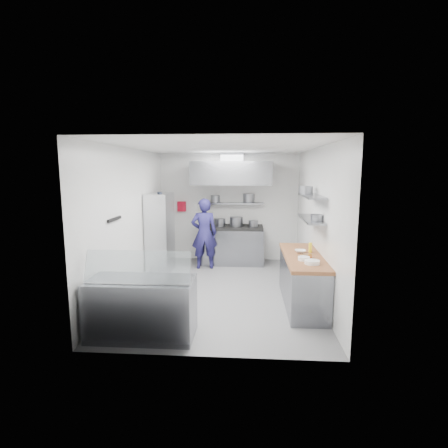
# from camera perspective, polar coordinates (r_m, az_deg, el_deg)

# --- Properties ---
(floor) EXTENTS (5.00, 5.00, 0.00)m
(floor) POSITION_cam_1_polar(r_m,az_deg,el_deg) (7.09, -0.34, -10.79)
(floor) COLOR slate
(floor) RESTS_ON ground
(ceiling) EXTENTS (5.00, 5.00, 0.00)m
(ceiling) POSITION_cam_1_polar(r_m,az_deg,el_deg) (6.69, -0.37, 12.42)
(ceiling) COLOR silver
(ceiling) RESTS_ON wall_back
(wall_back) EXTENTS (3.60, 2.80, 0.02)m
(wall_back) POSITION_cam_1_polar(r_m,az_deg,el_deg) (9.22, 0.82, 2.75)
(wall_back) COLOR white
(wall_back) RESTS_ON floor
(wall_front) EXTENTS (3.60, 2.80, 0.02)m
(wall_front) POSITION_cam_1_polar(r_m,az_deg,el_deg) (4.30, -2.88, -4.42)
(wall_front) COLOR white
(wall_front) RESTS_ON floor
(wall_left) EXTENTS (2.80, 5.00, 0.02)m
(wall_left) POSITION_cam_1_polar(r_m,az_deg,el_deg) (7.11, -14.97, 0.60)
(wall_left) COLOR white
(wall_left) RESTS_ON floor
(wall_right) EXTENTS (2.80, 5.00, 0.02)m
(wall_right) POSITION_cam_1_polar(r_m,az_deg,el_deg) (6.85, 14.83, 0.30)
(wall_right) COLOR white
(wall_right) RESTS_ON floor
(gas_range) EXTENTS (1.60, 0.80, 0.90)m
(gas_range) POSITION_cam_1_polar(r_m,az_deg,el_deg) (8.98, 1.30, -3.57)
(gas_range) COLOR gray
(gas_range) RESTS_ON floor
(cooktop) EXTENTS (1.57, 0.78, 0.06)m
(cooktop) POSITION_cam_1_polar(r_m,az_deg,el_deg) (8.89, 1.32, -0.55)
(cooktop) COLOR black
(cooktop) RESTS_ON gas_range
(stock_pot_left) EXTENTS (0.29, 0.29, 0.20)m
(stock_pot_left) POSITION_cam_1_polar(r_m,az_deg,el_deg) (8.87, -0.72, 0.28)
(stock_pot_left) COLOR slate
(stock_pot_left) RESTS_ON cooktop
(stock_pot_mid) EXTENTS (0.34, 0.34, 0.24)m
(stock_pot_mid) POSITION_cam_1_polar(r_m,az_deg,el_deg) (8.87, 2.00, 0.41)
(stock_pot_mid) COLOR slate
(stock_pot_mid) RESTS_ON cooktop
(stock_pot_right) EXTENTS (0.24, 0.24, 0.16)m
(stock_pot_right) POSITION_cam_1_polar(r_m,az_deg,el_deg) (8.82, 4.79, 0.07)
(stock_pot_right) COLOR slate
(stock_pot_right) RESTS_ON cooktop
(over_range_shelf) EXTENTS (1.60, 0.30, 0.04)m
(over_range_shelf) POSITION_cam_1_polar(r_m,az_deg,el_deg) (9.05, 1.40, 3.39)
(over_range_shelf) COLOR gray
(over_range_shelf) RESTS_ON wall_back
(shelf_pot_a) EXTENTS (0.23, 0.23, 0.18)m
(shelf_pot_a) POSITION_cam_1_polar(r_m,az_deg,el_deg) (9.19, -1.43, 4.16)
(shelf_pot_a) COLOR slate
(shelf_pot_a) RESTS_ON over_range_shelf
(shelf_pot_b) EXTENTS (0.31, 0.31, 0.22)m
(shelf_pot_b) POSITION_cam_1_polar(r_m,az_deg,el_deg) (9.23, 4.08, 4.29)
(shelf_pot_b) COLOR slate
(shelf_pot_b) RESTS_ON over_range_shelf
(extractor_hood) EXTENTS (1.90, 1.15, 0.55)m
(extractor_hood) POSITION_cam_1_polar(r_m,az_deg,el_deg) (8.59, 1.29, 8.31)
(extractor_hood) COLOR gray
(extractor_hood) RESTS_ON wall_back
(hood_duct) EXTENTS (0.55, 0.55, 0.24)m
(hood_duct) POSITION_cam_1_polar(r_m,az_deg,el_deg) (8.82, 1.37, 10.79)
(hood_duct) COLOR slate
(hood_duct) RESTS_ON extractor_hood
(red_firebox) EXTENTS (0.22, 0.10, 0.26)m
(red_firebox) POSITION_cam_1_polar(r_m,az_deg,el_deg) (9.32, -6.91, 2.87)
(red_firebox) COLOR #B20E23
(red_firebox) RESTS_ON wall_back
(chef) EXTENTS (0.68, 0.50, 1.71)m
(chef) POSITION_cam_1_polar(r_m,az_deg,el_deg) (8.44, -3.27, -1.58)
(chef) COLOR navy
(chef) RESTS_ON floor
(wire_rack) EXTENTS (0.50, 0.90, 1.85)m
(wire_rack) POSITION_cam_1_polar(r_m,az_deg,el_deg) (8.25, -10.37, -1.47)
(wire_rack) COLOR silver
(wire_rack) RESTS_ON floor
(rack_bin_a) EXTENTS (0.18, 0.22, 0.20)m
(rack_bin_a) POSITION_cam_1_polar(r_m,az_deg,el_deg) (8.15, -10.57, -2.49)
(rack_bin_a) COLOR white
(rack_bin_a) RESTS_ON wire_rack
(rack_bin_b) EXTENTS (0.16, 0.20, 0.18)m
(rack_bin_b) POSITION_cam_1_polar(r_m,az_deg,el_deg) (8.44, -10.01, 1.35)
(rack_bin_b) COLOR yellow
(rack_bin_b) RESTS_ON wire_rack
(rack_jar) EXTENTS (0.11, 0.11, 0.18)m
(rack_jar) POSITION_cam_1_polar(r_m,az_deg,el_deg) (7.99, -10.45, 4.53)
(rack_jar) COLOR black
(rack_jar) RESTS_ON wire_rack
(knife_strip) EXTENTS (0.04, 0.55, 0.05)m
(knife_strip) POSITION_cam_1_polar(r_m,az_deg,el_deg) (6.25, -17.46, 0.77)
(knife_strip) COLOR black
(knife_strip) RESTS_ON wall_left
(prep_counter_base) EXTENTS (0.62, 2.00, 0.84)m
(prep_counter_base) POSITION_cam_1_polar(r_m,az_deg,el_deg) (6.44, 12.65, -9.12)
(prep_counter_base) COLOR gray
(prep_counter_base) RESTS_ON floor
(prep_counter_top) EXTENTS (0.65, 2.04, 0.06)m
(prep_counter_top) POSITION_cam_1_polar(r_m,az_deg,el_deg) (6.32, 12.78, -5.24)
(prep_counter_top) COLOR #965A33
(prep_counter_top) RESTS_ON prep_counter_base
(plate_stack_a) EXTENTS (0.24, 0.24, 0.06)m
(plate_stack_a) POSITION_cam_1_polar(r_m,az_deg,el_deg) (5.76, 14.19, -6.05)
(plate_stack_a) COLOR white
(plate_stack_a) RESTS_ON prep_counter_top
(plate_stack_b) EXTENTS (0.19, 0.19, 0.06)m
(plate_stack_b) POSITION_cam_1_polar(r_m,az_deg,el_deg) (5.96, 12.90, -5.50)
(plate_stack_b) COLOR white
(plate_stack_b) RESTS_ON prep_counter_top
(copper_pan) EXTENTS (0.17, 0.17, 0.06)m
(copper_pan) POSITION_cam_1_polar(r_m,az_deg,el_deg) (6.13, 13.33, -5.13)
(copper_pan) COLOR #CD7A3A
(copper_pan) RESTS_ON prep_counter_top
(squeeze_bottle) EXTENTS (0.06, 0.06, 0.18)m
(squeeze_bottle) POSITION_cam_1_polar(r_m,az_deg,el_deg) (6.52, 13.91, -3.76)
(squeeze_bottle) COLOR yellow
(squeeze_bottle) RESTS_ON prep_counter_top
(mixing_bowl) EXTENTS (0.22, 0.22, 0.05)m
(mixing_bowl) POSITION_cam_1_polar(r_m,az_deg,el_deg) (6.49, 12.35, -4.37)
(mixing_bowl) COLOR white
(mixing_bowl) RESTS_ON prep_counter_top
(wall_shelf_lower) EXTENTS (0.30, 1.30, 0.04)m
(wall_shelf_lower) POSITION_cam_1_polar(r_m,az_deg,el_deg) (6.52, 13.97, 0.79)
(wall_shelf_lower) COLOR gray
(wall_shelf_lower) RESTS_ON wall_right
(wall_shelf_upper) EXTENTS (0.30, 1.30, 0.04)m
(wall_shelf_upper) POSITION_cam_1_polar(r_m,az_deg,el_deg) (6.48, 14.11, 4.47)
(wall_shelf_upper) COLOR gray
(wall_shelf_upper) RESTS_ON wall_right
(shelf_pot_c) EXTENTS (0.22, 0.22, 0.10)m
(shelf_pot_c) POSITION_cam_1_polar(r_m,az_deg,el_deg) (6.26, 14.97, 1.08)
(shelf_pot_c) COLOR slate
(shelf_pot_c) RESTS_ON wall_shelf_lower
(shelf_pot_d) EXTENTS (0.26, 0.26, 0.14)m
(shelf_pot_d) POSITION_cam_1_polar(r_m,az_deg,el_deg) (6.84, 13.21, 5.48)
(shelf_pot_d) COLOR slate
(shelf_pot_d) RESTS_ON wall_shelf_upper
(display_case) EXTENTS (1.50, 0.70, 0.85)m
(display_case) POSITION_cam_1_polar(r_m,az_deg,el_deg) (5.28, -13.26, -13.22)
(display_case) COLOR gray
(display_case) RESTS_ON floor
(display_glass) EXTENTS (1.47, 0.19, 0.42)m
(display_glass) POSITION_cam_1_polar(r_m,az_deg,el_deg) (4.96, -13.94, -6.81)
(display_glass) COLOR silver
(display_glass) RESTS_ON display_case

